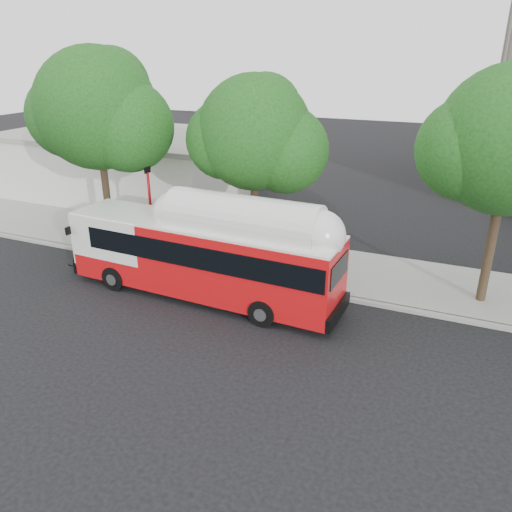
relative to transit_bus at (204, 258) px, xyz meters
The scene contains 9 objects.
ground 2.98m from the transit_bus, 52.75° to the right, with size 120.00×120.00×0.00m, color black.
sidewalk 5.05m from the transit_bus, 71.89° to the left, with size 60.00×5.00×0.15m, color gray.
curb_strip 2.93m from the transit_bus, 52.61° to the left, with size 60.00×0.30×0.15m, color gray.
red_curb_segment 2.95m from the transit_bus, 127.88° to the left, with size 10.00×0.32×0.16m, color maroon.
street_tree_left 9.31m from the transit_bus, 152.89° to the left, with size 6.67×5.80×9.74m.
street_tree_mid 5.95m from the transit_bus, 77.72° to the left, with size 5.75×5.00×8.62m.
low_commercial_bldg 17.37m from the transit_bus, 136.09° to the left, with size 16.20×10.20×4.25m.
transit_bus is the anchor object (origin of this frame).
signal_pole 4.57m from the transit_bus, 150.67° to the left, with size 0.13×0.44×4.61m.
Camera 1 is at (7.70, -14.19, 9.48)m, focal length 35.00 mm.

